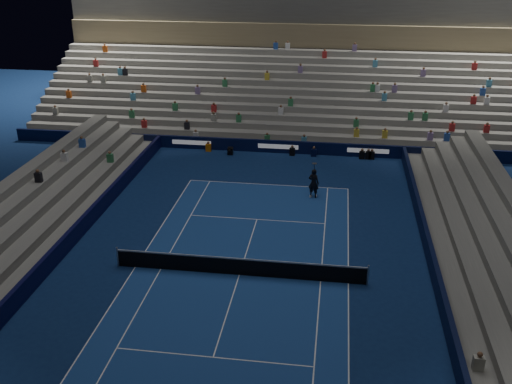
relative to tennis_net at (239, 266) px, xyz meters
The scene contains 9 objects.
ground 0.50m from the tennis_net, ahead, with size 90.00×90.00×0.00m, color #0C1F4B.
court_surface 0.50m from the tennis_net, ahead, with size 10.97×23.77×0.01m, color navy.
sponsor_barrier_far 18.50m from the tennis_net, 90.00° to the left, with size 44.00×0.25×1.00m, color black.
sponsor_barrier_east 9.70m from the tennis_net, ahead, with size 0.25×37.00×1.00m, color black.
sponsor_barrier_west 9.70m from the tennis_net, behind, with size 0.25×37.00×1.00m, color black.
grandstand_main 28.05m from the tennis_net, 90.00° to the left, with size 44.00×15.20×11.20m.
tennis_net is the anchor object (origin of this frame).
tennis_player 10.75m from the tennis_net, 72.68° to the left, with size 0.72×0.47×1.98m, color black.
broadcast_camera 17.94m from the tennis_net, 101.89° to the left, with size 0.44×0.87×0.55m.
Camera 1 is at (4.44, -25.09, 15.79)m, focal length 41.03 mm.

